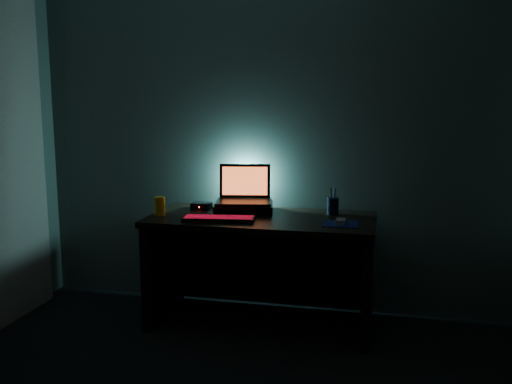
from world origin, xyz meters
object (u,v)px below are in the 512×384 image
(keyboard, at_px, (219,219))
(mouse, at_px, (341,221))
(laptop, at_px, (244,193))
(juice_glass, at_px, (160,206))
(router, at_px, (202,206))
(pen_cup, at_px, (333,206))

(keyboard, relative_size, mouse, 4.98)
(laptop, distance_m, keyboard, 0.39)
(juice_glass, xyz_separation_m, router, (0.21, 0.27, -0.04))
(keyboard, bearing_deg, pen_cup, 19.99)
(keyboard, relative_size, juice_glass, 3.82)
(keyboard, height_order, router, router)
(router, bearing_deg, keyboard, -56.45)
(keyboard, xyz_separation_m, juice_glass, (-0.44, 0.08, 0.05))
(pen_cup, bearing_deg, mouse, -75.04)
(mouse, distance_m, juice_glass, 1.21)
(laptop, bearing_deg, juice_glass, -161.35)
(laptop, height_order, pen_cup, laptop)
(laptop, xyz_separation_m, router, (-0.31, -0.02, -0.10))
(keyboard, height_order, pen_cup, pen_cup)
(pen_cup, bearing_deg, router, -179.30)
(pen_cup, relative_size, router, 0.85)
(mouse, height_order, juice_glass, juice_glass)
(laptop, relative_size, keyboard, 0.88)
(router, bearing_deg, mouse, -15.01)
(laptop, height_order, mouse, laptop)
(pen_cup, height_order, router, pen_cup)
(keyboard, distance_m, juice_glass, 0.45)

